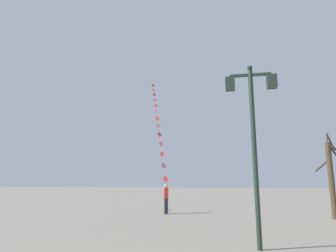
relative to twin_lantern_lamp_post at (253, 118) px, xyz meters
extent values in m
plane|color=gray|center=(-1.83, 12.97, -3.69)|extent=(160.00, 160.00, 0.00)
cylinder|color=#1E2D23|center=(0.00, 0.00, -1.09)|extent=(0.14, 0.14, 5.20)
sphere|color=#1E2D23|center=(0.00, 0.00, 1.59)|extent=(0.16, 0.16, 0.16)
cube|color=#1E2D23|center=(0.00, 0.00, 1.36)|extent=(1.23, 0.08, 0.08)
cube|color=#1E2D23|center=(-0.61, 0.00, 1.11)|extent=(0.28, 0.28, 0.40)
cube|color=beige|center=(-0.61, 0.00, 1.11)|extent=(0.19, 0.19, 0.30)
cube|color=#1E2D23|center=(0.61, 0.00, 1.11)|extent=(0.28, 0.28, 0.40)
cube|color=beige|center=(0.61, 0.00, 1.11)|extent=(0.19, 0.19, 0.30)
cylinder|color=brown|center=(-4.28, 9.76, -3.60)|extent=(0.06, 0.06, 0.18)
cylinder|color=silver|center=(-4.63, 10.87, -2.58)|extent=(0.72, 2.23, 1.88)
cylinder|color=silver|center=(-5.16, 12.58, -1.14)|extent=(0.40, 1.22, 1.03)
cylinder|color=silver|center=(-5.54, 13.78, -0.13)|extent=(0.40, 1.22, 1.03)
cylinder|color=silver|center=(-5.92, 14.98, 0.88)|extent=(0.40, 1.22, 1.03)
cylinder|color=silver|center=(-6.29, 16.18, 1.89)|extent=(0.40, 1.22, 1.03)
cylinder|color=silver|center=(-6.67, 17.38, 2.90)|extent=(0.40, 1.22, 1.03)
cylinder|color=silver|center=(-7.04, 18.58, 3.91)|extent=(0.40, 1.22, 1.03)
cylinder|color=silver|center=(-7.42, 19.78, 4.92)|extent=(0.40, 1.22, 1.03)
cylinder|color=silver|center=(-7.79, 20.98, 5.93)|extent=(0.40, 1.22, 1.03)
cylinder|color=silver|center=(-8.17, 22.18, 6.94)|extent=(0.40, 1.22, 1.03)
cylinder|color=silver|center=(-8.55, 23.38, 7.96)|extent=(0.40, 1.22, 1.03)
cylinder|color=silver|center=(-8.92, 24.58, 8.97)|extent=(0.40, 1.22, 1.03)
cylinder|color=silver|center=(-9.30, 25.78, 9.98)|extent=(0.40, 1.22, 1.03)
cube|color=red|center=(-4.98, 11.98, -1.65)|extent=(0.47, 0.04, 0.47)
cylinder|color=red|center=(-4.98, 11.98, -1.96)|extent=(0.02, 0.04, 0.25)
cube|color=pink|center=(-5.35, 13.18, -0.64)|extent=(0.43, 0.22, 0.47)
cylinder|color=pink|center=(-5.35, 13.18, -0.99)|extent=(0.04, 0.06, 0.33)
cube|color=red|center=(-5.73, 14.38, 0.38)|extent=(0.47, 0.05, 0.47)
cylinder|color=red|center=(-5.73, 14.38, 0.05)|extent=(0.02, 0.03, 0.27)
cube|color=pink|center=(-6.10, 15.58, 1.39)|extent=(0.42, 0.25, 0.47)
cylinder|color=pink|center=(-6.10, 15.58, 1.08)|extent=(0.03, 0.04, 0.23)
cube|color=red|center=(-6.48, 16.78, 2.40)|extent=(0.42, 0.25, 0.47)
cylinder|color=red|center=(-6.48, 16.78, 2.06)|extent=(0.04, 0.05, 0.30)
cube|color=pink|center=(-6.86, 17.98, 3.41)|extent=(0.45, 0.17, 0.47)
cylinder|color=pink|center=(-6.86, 17.98, 3.05)|extent=(0.03, 0.05, 0.33)
cube|color=red|center=(-7.23, 19.18, 4.42)|extent=(0.47, 0.05, 0.47)
cylinder|color=red|center=(-7.23, 19.18, 4.10)|extent=(0.02, 0.02, 0.26)
cube|color=pink|center=(-7.61, 20.38, 5.43)|extent=(0.47, 0.09, 0.47)
cylinder|color=pink|center=(-7.61, 20.38, 5.09)|extent=(0.02, 0.06, 0.29)
cube|color=red|center=(-7.98, 21.58, 6.44)|extent=(0.47, 0.07, 0.47)
cylinder|color=red|center=(-7.98, 21.58, 6.09)|extent=(0.02, 0.03, 0.31)
cube|color=pink|center=(-8.36, 22.78, 7.45)|extent=(0.45, 0.17, 0.47)
cylinder|color=pink|center=(-8.36, 22.78, 7.11)|extent=(0.03, 0.04, 0.30)
cube|color=red|center=(-8.73, 23.98, 8.46)|extent=(0.41, 0.26, 0.47)
cylinder|color=red|center=(-8.73, 23.98, 8.10)|extent=(0.04, 0.04, 0.34)
cube|color=pink|center=(-9.11, 25.18, 9.47)|extent=(0.45, 0.18, 0.47)
cylinder|color=pink|center=(-9.11, 25.18, 9.10)|extent=(0.02, 0.03, 0.35)
cube|color=red|center=(-9.49, 26.38, 10.48)|extent=(0.45, 0.18, 0.47)
cylinder|color=red|center=(-9.49, 26.38, 10.16)|extent=(0.03, 0.04, 0.27)
cube|color=#1E1E2D|center=(-4.29, 8.62, -3.24)|extent=(0.27, 0.34, 0.90)
cube|color=#B22D26|center=(-4.29, 8.62, -2.51)|extent=(0.33, 0.43, 0.60)
sphere|color=tan|center=(-4.29, 8.62, -2.09)|extent=(0.22, 0.22, 0.22)
cylinder|color=#B22D26|center=(-4.35, 8.83, -2.34)|extent=(0.19, 0.40, 0.50)
cylinder|color=#423323|center=(4.57, 7.82, -1.75)|extent=(0.27, 0.27, 3.88)
cylinder|color=#423323|center=(4.44, 7.43, 0.07)|extent=(0.34, 0.85, 0.89)
cylinder|color=#423323|center=(4.89, 7.61, -0.23)|extent=(0.78, 0.55, 0.87)
cylinder|color=#423323|center=(4.96, 8.03, -0.38)|extent=(0.89, 0.54, 1.07)
cylinder|color=#423323|center=(4.32, 8.19, -0.98)|extent=(0.61, 0.85, 0.64)
cylinder|color=#423323|center=(4.81, 8.09, 0.27)|extent=(0.60, 0.66, 0.89)
camera|label=1|loc=(-0.92, -8.76, -1.86)|focal=31.13mm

